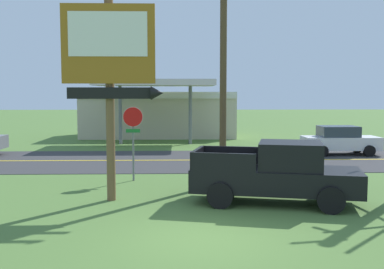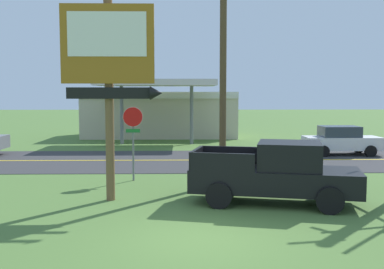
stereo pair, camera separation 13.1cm
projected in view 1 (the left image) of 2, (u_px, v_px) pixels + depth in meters
ground_plane at (202, 239)px, 11.03m from camera, size 180.00×180.00×0.00m
road_asphalt at (189, 160)px, 23.97m from camera, size 140.00×8.00×0.02m
road_centre_line at (189, 160)px, 23.97m from camera, size 126.00×0.20×0.01m
motel_sign at (111, 63)px, 14.53m from camera, size 3.18×0.54×6.55m
stop_sign at (133, 130)px, 18.24m from camera, size 0.80×0.08×2.95m
utility_pole at (223, 61)px, 17.43m from camera, size 1.98×0.26×8.80m
gas_station at (159, 113)px, 37.30m from camera, size 12.00×11.50×4.40m
pickup_black_parked_on_lawn at (278, 173)px, 14.51m from camera, size 5.51×3.10×1.96m
car_white_mid_lane at (340, 140)px, 26.14m from camera, size 4.20×2.00×1.64m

